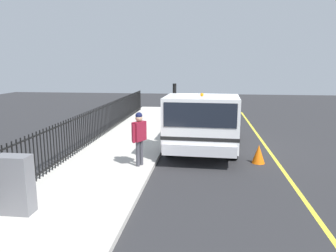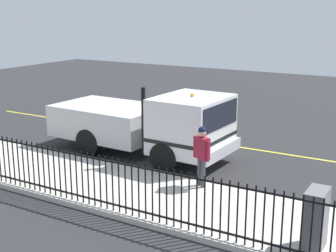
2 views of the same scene
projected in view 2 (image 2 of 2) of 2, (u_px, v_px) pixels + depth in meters
name	position (u px, v px, depth m)	size (l,w,h in m)	color
ground_plane	(139.00, 151.00, 16.75)	(46.18, 46.18, 0.00)	#2B2B2D
sidewalk_slab	(75.00, 178.00, 13.89)	(3.15, 20.99, 0.14)	beige
lane_marking	(171.00, 136.00, 18.65)	(0.12, 18.89, 0.01)	yellow
work_truck	(153.00, 122.00, 15.82)	(2.75, 6.60, 2.59)	white
worker_standing	(202.00, 150.00, 12.80)	(0.41, 0.58, 1.71)	maroon
iron_fence	(38.00, 167.00, 12.53)	(0.04, 17.88, 1.36)	black
utility_cabinet	(315.00, 220.00, 9.51)	(0.72, 0.40, 1.28)	slate
traffic_cone	(220.00, 141.00, 16.82)	(0.44, 0.44, 0.63)	orange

